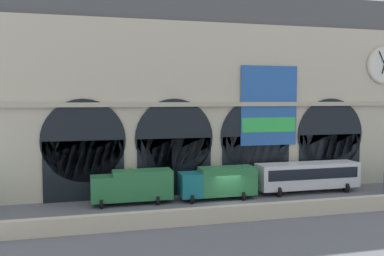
{
  "coord_description": "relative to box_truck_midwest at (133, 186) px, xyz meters",
  "views": [
    {
      "loc": [
        -13.39,
        -36.26,
        9.92
      ],
      "look_at": [
        -2.59,
        5.0,
        6.83
      ],
      "focal_mm": 39.45,
      "sensor_mm": 36.0,
      "label": 1
    }
  ],
  "objects": [
    {
      "name": "station_building",
      "position": [
        8.93,
        5.02,
        8.5
      ],
      "size": [
        46.04,
        5.85,
        20.89
      ],
      "color": "beige",
      "rests_on": "ground"
    },
    {
      "name": "box_truck_midwest",
      "position": [
        0.0,
        0.0,
        0.0
      ],
      "size": [
        7.5,
        2.91,
        3.12
      ],
      "color": "#2D7A42",
      "rests_on": "ground"
    },
    {
      "name": "box_truck_center",
      "position": [
        8.29,
        -0.35,
        0.0
      ],
      "size": [
        7.5,
        2.91,
        3.12
      ],
      "color": "#19727A",
      "rests_on": "ground"
    },
    {
      "name": "bus_mideast",
      "position": [
        18.28,
        0.15,
        0.08
      ],
      "size": [
        11.0,
        3.25,
        3.1
      ],
      "color": "white",
      "rests_on": "ground"
    },
    {
      "name": "quay_parapet_wall",
      "position": [
        8.9,
        -7.75,
        -1.06
      ],
      "size": [
        90.0,
        0.7,
        1.29
      ],
      "primitive_type": "cube",
      "color": "beige",
      "rests_on": "ground"
    },
    {
      "name": "ground_plane",
      "position": [
        8.9,
        -2.69,
        -1.7
      ],
      "size": [
        200.0,
        200.0,
        0.0
      ],
      "primitive_type": "plane",
      "color": "slate"
    }
  ]
}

